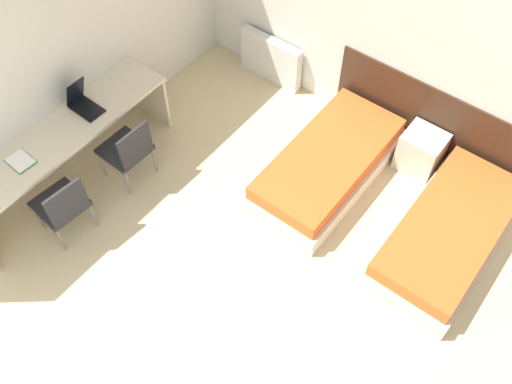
{
  "coord_description": "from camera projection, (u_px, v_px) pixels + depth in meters",
  "views": [
    {
      "loc": [
        1.98,
        -0.17,
        5.01
      ],
      "look_at": [
        0.0,
        2.38,
        0.55
      ],
      "focal_mm": 40.0,
      "sensor_mm": 36.0,
      "label": 1
    }
  ],
  "objects": [
    {
      "name": "headboard_panel",
      "position": [
        436.0,
        126.0,
        6.13
      ],
      "size": [
        2.43,
        0.03,
        0.93
      ],
      "color": "#382316",
      "rests_on": "ground_plane"
    },
    {
      "name": "desk",
      "position": [
        62.0,
        144.0,
        5.77
      ],
      "size": [
        0.59,
        2.5,
        0.77
      ],
      "color": "beige",
      "rests_on": "ground_plane"
    },
    {
      "name": "nightstand",
      "position": [
        421.0,
        151.0,
        6.2
      ],
      "size": [
        0.43,
        0.39,
        0.49
      ],
      "color": "beige",
      "rests_on": "ground_plane"
    },
    {
      "name": "open_notebook",
      "position": [
        20.0,
        161.0,
        5.44
      ],
      "size": [
        0.28,
        0.22,
        0.02
      ],
      "rotation": [
        0.0,
        0.0,
        -0.05
      ],
      "color": "#236B3D",
      "rests_on": "desk"
    },
    {
      "name": "wall_back",
      "position": [
        375.0,
        21.0,
        5.77
      ],
      "size": [
        5.37,
        0.05,
        2.7
      ],
      "color": "silver",
      "rests_on": "ground_plane"
    },
    {
      "name": "wall_left",
      "position": [
        63.0,
        46.0,
        5.55
      ],
      "size": [
        0.05,
        5.33,
        2.7
      ],
      "color": "silver",
      "rests_on": "ground_plane"
    },
    {
      "name": "radiator",
      "position": [
        271.0,
        59.0,
        7.0
      ],
      "size": [
        0.84,
        0.12,
        0.6
      ],
      "color": "silver",
      "rests_on": "ground_plane"
    },
    {
      "name": "bed_near_door",
      "position": [
        448.0,
        234.0,
        5.64
      ],
      "size": [
        0.91,
        1.89,
        0.41
      ],
      "color": "beige",
      "rests_on": "ground_plane"
    },
    {
      "name": "bed_near_window",
      "position": [
        328.0,
        165.0,
        6.15
      ],
      "size": [
        0.91,
        1.89,
        0.41
      ],
      "color": "beige",
      "rests_on": "ground_plane"
    },
    {
      "name": "laptop",
      "position": [
        83.0,
        103.0,
        5.81
      ],
      "size": [
        0.36,
        0.22,
        0.35
      ],
      "rotation": [
        0.0,
        0.0,
        -0.02
      ],
      "color": "black",
      "rests_on": "desk"
    },
    {
      "name": "chair_near_notebook",
      "position": [
        62.0,
        204.0,
        5.53
      ],
      "size": [
        0.5,
        0.5,
        0.83
      ],
      "rotation": [
        0.0,
        0.0,
        -0.09
      ],
      "color": "#232328",
      "rests_on": "ground_plane"
    },
    {
      "name": "chair_near_laptop",
      "position": [
        128.0,
        149.0,
        5.94
      ],
      "size": [
        0.47,
        0.47,
        0.83
      ],
      "rotation": [
        0.0,
        0.0,
        -0.02
      ],
      "color": "#232328",
      "rests_on": "ground_plane"
    }
  ]
}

